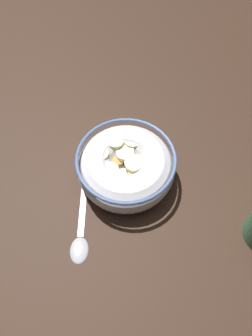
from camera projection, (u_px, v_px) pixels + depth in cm
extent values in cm
cube|color=#332116|center=(126.00, 179.00, 59.93)|extent=(115.97, 115.97, 2.00)
cylinder|color=silver|center=(126.00, 176.00, 58.81)|extent=(8.93, 8.93, 0.60)
torus|color=silver|center=(126.00, 168.00, 56.38)|extent=(16.23, 16.23, 6.24)
torus|color=#4C6699|center=(126.00, 159.00, 53.96)|extent=(16.35, 16.35, 0.60)
cylinder|color=white|center=(126.00, 166.00, 56.05)|extent=(12.49, 12.49, 0.40)
cube|color=tan|center=(154.00, 167.00, 55.28)|extent=(2.39, 2.38, 0.84)
cube|color=#B78947|center=(116.00, 162.00, 55.65)|extent=(2.39, 2.39, 0.79)
cube|color=#AD7F42|center=(98.00, 157.00, 56.23)|extent=(2.07, 2.02, 0.92)
cube|color=#AD7F42|center=(149.00, 159.00, 56.11)|extent=(1.92, 1.88, 0.87)
cube|color=tan|center=(135.00, 177.00, 54.25)|extent=(2.40, 2.41, 0.88)
cube|color=tan|center=(105.00, 145.00, 57.64)|extent=(2.35, 2.31, 0.99)
cube|color=tan|center=(129.00, 158.00, 56.29)|extent=(2.43, 2.41, 0.96)
cube|color=tan|center=(123.00, 152.00, 56.84)|extent=(2.28, 2.29, 0.83)
cube|color=tan|center=(121.00, 181.00, 53.78)|extent=(1.98, 2.02, 0.88)
cube|color=tan|center=(141.00, 167.00, 55.33)|extent=(2.22, 2.18, 0.91)
cube|color=#AD7F42|center=(96.00, 172.00, 54.90)|extent=(2.41, 2.42, 0.90)
cylinder|color=beige|center=(152.00, 158.00, 54.91)|extent=(4.31, 4.30, 1.29)
cylinder|color=#F4EABC|center=(125.00, 153.00, 55.58)|extent=(4.26, 4.28, 1.00)
cylinder|color=beige|center=(115.00, 142.00, 56.16)|extent=(4.29, 4.23, 1.40)
cylinder|color=beige|center=(132.00, 141.00, 56.50)|extent=(3.37, 3.33, 1.20)
cylinder|color=#F9EFC6|center=(146.00, 178.00, 52.91)|extent=(3.60, 3.60, 1.10)
cylinder|color=beige|center=(100.00, 153.00, 55.17)|extent=(3.20, 3.26, 1.19)
cylinder|color=beige|center=(133.00, 165.00, 54.48)|extent=(4.28, 4.25, 1.07)
cylinder|color=#F9EFC6|center=(110.00, 171.00, 53.69)|extent=(4.16, 4.15, 1.06)
cylinder|color=#F9EFC6|center=(146.00, 146.00, 56.30)|extent=(3.72, 3.68, 1.43)
cylinder|color=beige|center=(118.00, 183.00, 52.34)|extent=(3.95, 3.92, 1.31)
ellipsoid|color=#A5A5AD|center=(79.00, 250.00, 52.06)|extent=(4.89, 3.90, 0.80)
cube|color=#A5A5AD|center=(83.00, 210.00, 55.65)|extent=(9.02, 3.29, 0.36)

